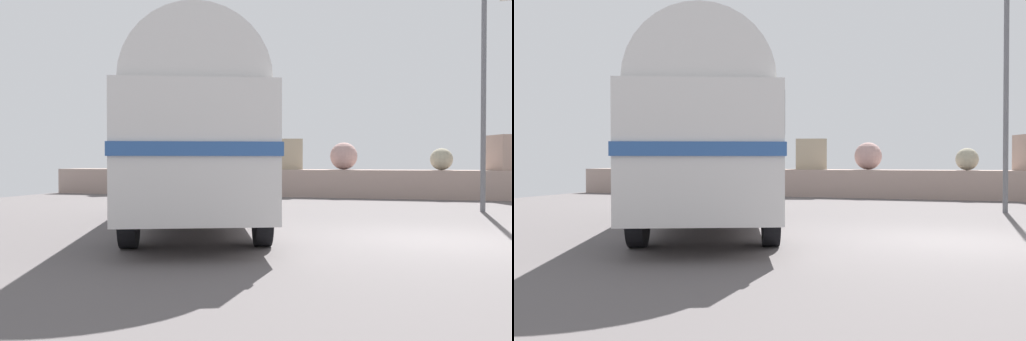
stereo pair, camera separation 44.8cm
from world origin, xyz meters
TOP-DOWN VIEW (x-y plane):
  - ground at (0.00, 0.00)m, footprint 32.00×26.00m
  - breakwater at (0.01, 11.80)m, footprint 31.36×2.03m
  - vintage_coach at (-4.90, 0.45)m, footprint 5.40×8.86m
  - lamp_post at (1.51, 6.22)m, footprint 0.92×0.24m

SIDE VIEW (x-z plane):
  - ground at x=0.00m, z-range 0.00..0.02m
  - breakwater at x=0.01m, z-range -0.47..1.95m
  - vintage_coach at x=-4.90m, z-range 0.20..3.90m
  - lamp_post at x=1.51m, z-range 0.40..6.52m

